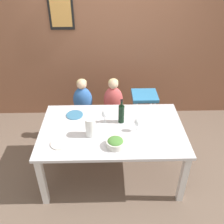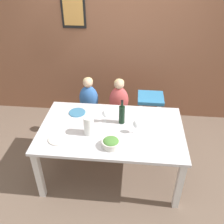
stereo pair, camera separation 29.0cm
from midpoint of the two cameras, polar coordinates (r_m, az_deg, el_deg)
ground_plane at (r=3.44m, az=2.35°, el=-13.45°), size 14.00×14.00×0.00m
wall_back at (r=3.95m, az=4.17°, el=16.63°), size 10.00×0.09×2.70m
dining_table at (r=2.99m, az=2.64°, el=-5.11°), size 1.69×1.03×0.73m
chair_far_left at (r=3.77m, az=-2.92°, el=-0.63°), size 0.42×0.40×0.45m
chair_far_center at (r=3.74m, az=3.73°, el=-1.00°), size 0.42×0.40×0.45m
chair_right_highchair at (r=3.65m, az=10.91°, el=1.24°), size 0.36×0.34×0.75m
person_child_left at (r=3.60m, az=-3.07°, el=3.61°), size 0.28×0.20×0.54m
person_child_center at (r=3.57m, az=3.92°, el=3.27°), size 0.28×0.20×0.54m
wine_bottle at (r=2.97m, az=5.06°, el=-0.56°), size 0.07×0.07×0.32m
paper_towel_roll at (r=2.79m, az=-2.40°, el=-3.20°), size 0.11×0.11×0.23m
wine_glass_near at (r=2.83m, az=8.40°, el=-2.95°), size 0.07×0.07×0.17m
wine_glass_far at (r=2.97m, az=1.14°, el=-0.52°), size 0.07×0.07×0.17m
salad_bowl_large at (r=2.67m, az=2.90°, el=-7.17°), size 0.20×0.20×0.10m
dinner_plate_front_left at (r=2.81m, az=-9.41°, el=-6.27°), size 0.21×0.21×0.01m
dinner_plate_back_left at (r=3.21m, az=-5.40°, el=-0.19°), size 0.21×0.21×0.01m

